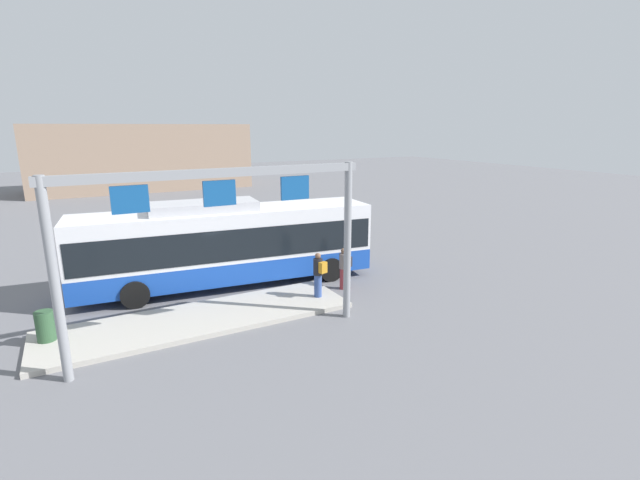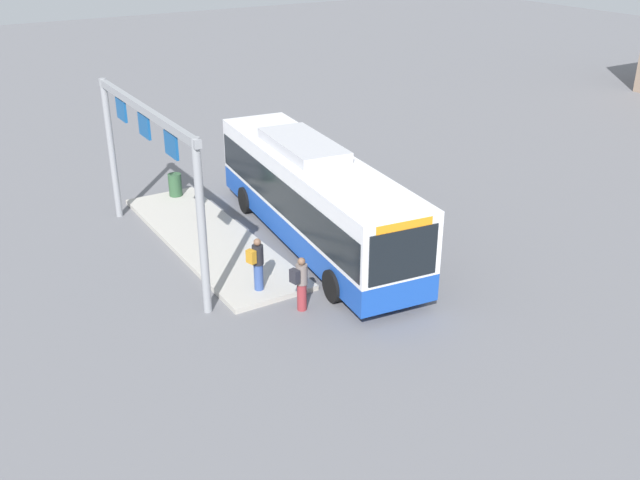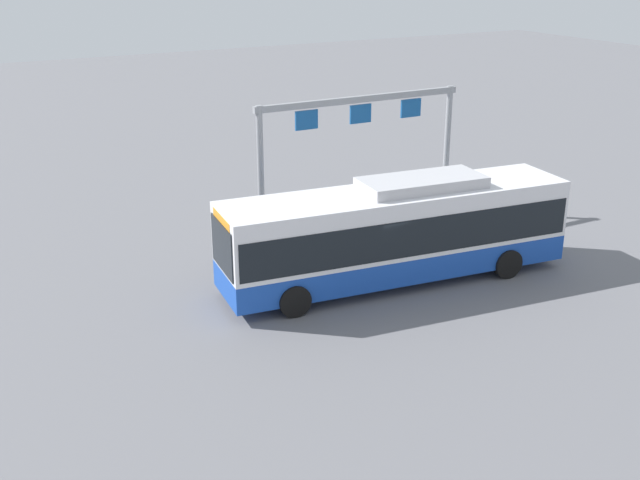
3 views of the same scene
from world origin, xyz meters
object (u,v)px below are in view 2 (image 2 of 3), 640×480
person_boarding (257,263)px  trash_bin (175,185)px  person_waiting_near (301,283)px  bus_main (314,193)px

person_boarding → trash_bin: person_boarding is taller
person_boarding → trash_bin: size_ratio=1.86×
person_waiting_near → trash_bin: (-10.17, 0.13, -0.28)m
person_boarding → person_waiting_near: person_boarding is taller
person_waiting_near → trash_bin: bearing=77.4°
bus_main → person_waiting_near: (3.80, -2.72, -0.92)m
bus_main → person_waiting_near: size_ratio=7.06×
person_boarding → person_waiting_near: 1.62m
bus_main → trash_bin: bus_main is taller
bus_main → person_boarding: bearing=-49.0°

